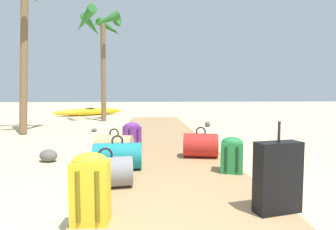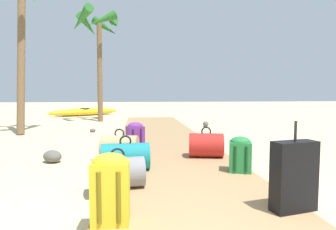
# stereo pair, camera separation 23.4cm
# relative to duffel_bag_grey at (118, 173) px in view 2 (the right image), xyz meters

# --- Properties ---
(ground_plane) EXTENTS (60.00, 60.00, 0.00)m
(ground_plane) POSITION_rel_duffel_bag_grey_xyz_m (0.80, 2.70, -0.25)
(ground_plane) COLOR #CCB789
(boardwalk) EXTENTS (1.93, 10.85, 0.08)m
(boardwalk) POSITION_rel_duffel_bag_grey_xyz_m (0.80, 3.78, -0.21)
(boardwalk) COLOR #9E7A51
(boardwalk) RESTS_ON ground
(duffel_bag_grey) EXTENTS (0.63, 0.41, 0.45)m
(duffel_bag_grey) POSITION_rel_duffel_bag_grey_xyz_m (0.00, 0.00, 0.00)
(duffel_bag_grey) COLOR slate
(duffel_bag_grey) RESTS_ON boardwalk
(suitcase_black) EXTENTS (0.43, 0.25, 0.81)m
(suitcase_black) POSITION_rel_duffel_bag_grey_xyz_m (1.60, -0.80, 0.15)
(suitcase_black) COLOR black
(suitcase_black) RESTS_ON boardwalk
(backpack_purple) EXTENTS (0.37, 0.32, 0.50)m
(backpack_purple) POSITION_rel_duffel_bag_grey_xyz_m (0.18, 2.29, 0.09)
(backpack_purple) COLOR #6B2D84
(backpack_purple) RESTS_ON boardwalk
(duffel_bag_teal) EXTENTS (0.67, 0.40, 0.48)m
(duffel_bag_teal) POSITION_rel_duffel_bag_grey_xyz_m (0.06, 0.73, 0.01)
(duffel_bag_teal) COLOR #197A7F
(duffel_bag_teal) RESTS_ON boardwalk
(backpack_yellow) EXTENTS (0.30, 0.22, 0.58)m
(backpack_yellow) POSITION_rel_duffel_bag_grey_xyz_m (0.01, -0.89, 0.13)
(backpack_yellow) COLOR gold
(backpack_yellow) RESTS_ON boardwalk
(backpack_green) EXTENTS (0.35, 0.33, 0.47)m
(backpack_green) POSITION_rel_duffel_bag_grey_xyz_m (1.59, 0.49, 0.08)
(backpack_green) COLOR #237538
(backpack_green) RESTS_ON boardwalk
(duffel_bag_tan) EXTENTS (0.64, 0.47, 0.48)m
(duffel_bag_tan) POSITION_rel_duffel_bag_grey_xyz_m (-0.07, 1.49, 0.01)
(duffel_bag_tan) COLOR tan
(duffel_bag_tan) RESTS_ON boardwalk
(duffel_bag_red) EXTENTS (0.62, 0.49, 0.50)m
(duffel_bag_red) POSITION_rel_duffel_bag_grey_xyz_m (1.34, 1.40, 0.03)
(duffel_bag_red) COLOR red
(duffel_bag_red) RESTS_ON boardwalk
(palm_tree_far_left) EXTENTS (2.10, 2.03, 4.34)m
(palm_tree_far_left) POSITION_rel_duffel_bag_grey_xyz_m (-1.27, 8.45, 3.30)
(palm_tree_far_left) COLOR brown
(palm_tree_far_left) RESTS_ON ground
(kayak) EXTENTS (3.38, 2.54, 0.37)m
(kayak) POSITION_rel_duffel_bag_grey_xyz_m (-2.42, 11.49, -0.07)
(kayak) COLOR gold
(kayak) RESTS_ON ground
(rock_left_mid) EXTENTS (0.42, 0.41, 0.20)m
(rock_left_mid) POSITION_rel_duffel_bag_grey_xyz_m (-1.16, 1.61, -0.15)
(rock_left_mid) COLOR #5B5651
(rock_left_mid) RESTS_ON ground
(rock_right_mid) EXTENTS (0.26, 0.27, 0.10)m
(rock_right_mid) POSITION_rel_duffel_bag_grey_xyz_m (2.89, 1.60, -0.20)
(rock_right_mid) COLOR #5B5651
(rock_right_mid) RESTS_ON ground
(rock_right_far) EXTENTS (0.23, 0.28, 0.18)m
(rock_right_far) POSITION_rel_duffel_bag_grey_xyz_m (2.50, 6.20, -0.16)
(rock_right_far) COLOR #5B5651
(rock_right_far) RESTS_ON ground
(rock_left_near) EXTENTS (0.19, 0.21, 0.10)m
(rock_left_near) POSITION_rel_duffel_bag_grey_xyz_m (-1.07, 5.23, -0.20)
(rock_left_near) COLOR #5B5651
(rock_left_near) RESTS_ON ground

